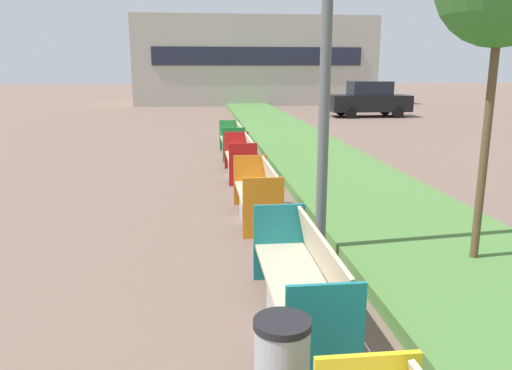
{
  "coord_description": "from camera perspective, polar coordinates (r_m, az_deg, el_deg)",
  "views": [
    {
      "loc": [
        -0.01,
        2.78,
        2.5
      ],
      "look_at": [
        0.9,
        10.87,
        0.6
      ],
      "focal_mm": 35.0,
      "sensor_mm": 36.0,
      "label": 1
    }
  ],
  "objects": [
    {
      "name": "building_backdrop",
      "position": [
        38.22,
        -0.39,
        13.93
      ],
      "size": [
        16.85,
        7.44,
        6.03
      ],
      "color": "#B2AD9E",
      "rests_on": "ground"
    },
    {
      "name": "bench_red_frame",
      "position": [
        11.83,
        -1.72,
        2.74
      ],
      "size": [
        0.65,
        2.02,
        0.94
      ],
      "color": "#9E9B96",
      "rests_on": "ground"
    },
    {
      "name": "bench_orange_frame",
      "position": [
        8.42,
        0.25,
        -1.56
      ],
      "size": [
        0.65,
        1.99,
        0.94
      ],
      "color": "#9E9B96",
      "rests_on": "ground"
    },
    {
      "name": "parked_car_distant",
      "position": [
        27.48,
        12.8,
        9.52
      ],
      "size": [
        4.23,
        2.0,
        1.86
      ],
      "rotation": [
        0.0,
        0.0,
        -0.02
      ],
      "color": "black",
      "rests_on": "ground"
    },
    {
      "name": "planter_grass_strip",
      "position": [
        10.06,
        12.4,
        -1.04
      ],
      "size": [
        2.8,
        120.0,
        0.18
      ],
      "color": "#4C7A38",
      "rests_on": "ground"
    },
    {
      "name": "bench_green_frame",
      "position": [
        14.75,
        -2.67,
        4.81
      ],
      "size": [
        0.65,
        2.06,
        0.94
      ],
      "color": "#9E9B96",
      "rests_on": "ground"
    },
    {
      "name": "bench_teal_frame",
      "position": [
        5.06,
        5.12,
        -11.81
      ],
      "size": [
        0.65,
        2.28,
        0.94
      ],
      "color": "#9E9B96",
      "rests_on": "ground"
    }
  ]
}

